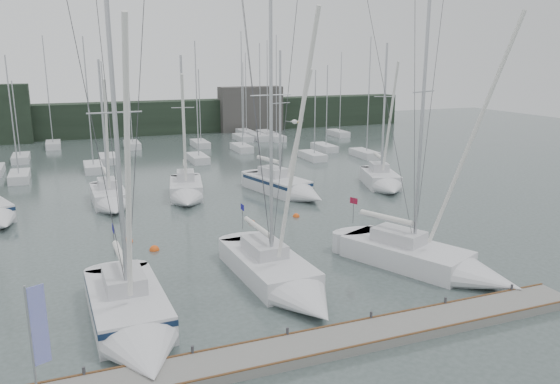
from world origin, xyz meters
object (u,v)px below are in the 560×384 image
Objects in this scene: buoy_c at (128,242)px; dock_banner at (36,333)px; sailboat_near_center at (286,281)px; buoy_b at (296,217)px; sailboat_near_left at (134,322)px; sailboat_near_right at (440,264)px; buoy_a at (154,250)px; sailboat_mid_b at (111,200)px; sailboat_mid_d at (288,188)px; sailboat_mid_e at (384,182)px; sailboat_mid_c at (187,193)px; buoy_d at (252,223)px.

buoy_c is 0.15× the size of dock_banner.
sailboat_near_center reaches higher than buoy_c.
buoy_b is at bearing 5.78° from buoy_c.
buoy_b is at bearing 43.89° from sailboat_near_left.
sailboat_near_right reaches higher than dock_banner.
sailboat_near_right is at bearing -9.62° from sailboat_near_center.
sailboat_near_right is 20.63m from dock_banner.
dock_banner is (-5.95, -14.48, 2.87)m from buoy_a.
sailboat_near_center is at bearing -72.25° from sailboat_mid_b.
sailboat_mid_d is at bearing 68.56° from sailboat_near_right.
sailboat_mid_d is at bearing -7.74° from sailboat_mid_b.
sailboat_near_right is 32.23× the size of buoy_b.
sailboat_near_right is 1.22× the size of sailboat_mid_e.
sailboat_mid_c is at bearing 70.28° from sailboat_near_left.
sailboat_mid_c is at bearing -1.49° from sailboat_mid_b.
dock_banner is (-27.82, -23.11, 2.24)m from sailboat_mid_e.
buoy_d is at bearing 28.15° from dock_banner.
sailboat_mid_e is (23.49, -2.63, 0.05)m from sailboat_mid_b.
sailboat_mid_d is at bearing 36.58° from buoy_a.
buoy_c is 1.30× the size of buoy_d.
dock_banner is at bearing -133.46° from buoy_b.
dock_banner reaches higher than buoy_c.
sailboat_near_right is 19.36m from buoy_c.
buoy_b is 3.62m from buoy_d.
sailboat_mid_c is (-0.79, 19.88, 0.08)m from sailboat_near_center.
dock_banner is at bearing -127.21° from buoy_d.
sailboat_near_left is 7.96m from sailboat_near_center.
sailboat_near_left reaches higher than buoy_c.
sailboat_mid_e is at bearing 36.16° from sailboat_near_left.
dock_banner is (-4.62, -16.66, 2.87)m from buoy_c.
buoy_c is (1.17, 12.70, -0.65)m from sailboat_near_left.
sailboat_mid_e is 23.52m from buoy_a.
dock_banner is (-11.19, -5.84, 2.32)m from sailboat_near_center.
buoy_c is at bearing 49.85° from dock_banner.
sailboat_mid_b reaches higher than buoy_c.
sailboat_near_center is 32.20× the size of buoy_b.
buoy_d is at bearing 6.16° from buoy_c.
dock_banner is at bearing -105.51° from buoy_c.
sailboat_mid_b is at bearing 98.18° from buoy_a.
sailboat_near_center is 21.05m from sailboat_mid_b.
sailboat_mid_c is at bearing 57.47° from buoy_c.
buoy_d is (-5.53, -6.49, -0.65)m from sailboat_mid_d.
sailboat_near_center is at bearing 11.62° from sailboat_near_left.
sailboat_near_center is at bearing -58.73° from buoy_a.
sailboat_mid_b is at bearing 55.82° from dock_banner.
sailboat_mid_d is (14.57, -1.65, 0.08)m from sailboat_mid_b.
sailboat_near_right is 26.10m from sailboat_mid_b.
sailboat_mid_d reaches higher than buoy_c.
sailboat_near_left reaches higher than sailboat_mid_c.
sailboat_mid_d is 27.83× the size of buoy_d.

